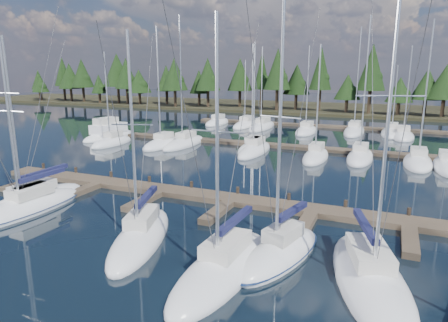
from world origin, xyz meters
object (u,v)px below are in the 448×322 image
at_px(front_sailboat_1, 27,208).
at_px(front_sailboat_4, 280,253).
at_px(front_sailboat_2, 141,237).
at_px(main_dock, 230,202).
at_px(motor_yacht_left, 109,134).
at_px(front_sailboat_5, 370,278).
at_px(front_sailboat_3, 222,268).
at_px(front_sailboat_0, 29,203).

height_order(front_sailboat_1, front_sailboat_4, front_sailboat_1).
bearing_deg(front_sailboat_2, main_dock, 73.78).
relative_size(main_dock, motor_yacht_left, 4.46).
relative_size(main_dock, front_sailboat_5, 2.79).
bearing_deg(front_sailboat_2, front_sailboat_4, 8.07).
height_order(main_dock, front_sailboat_4, front_sailboat_4).
bearing_deg(front_sailboat_4, front_sailboat_5, -11.11).
distance_m(front_sailboat_3, front_sailboat_4, 3.43).
xyz_separation_m(front_sailboat_0, front_sailboat_2, (10.82, -1.80, 0.01)).
bearing_deg(front_sailboat_3, front_sailboat_2, 164.90).
bearing_deg(main_dock, front_sailboat_0, -154.98).
bearing_deg(front_sailboat_3, front_sailboat_0, 168.55).
distance_m(front_sailboat_1, front_sailboat_3, 16.24).
distance_m(front_sailboat_1, motor_yacht_left, 30.45).
height_order(main_dock, front_sailboat_5, front_sailboat_5).
height_order(main_dock, front_sailboat_0, front_sailboat_0).
height_order(front_sailboat_1, motor_yacht_left, front_sailboat_1).
bearing_deg(front_sailboat_5, front_sailboat_2, -178.94).
bearing_deg(front_sailboat_2, motor_yacht_left, 131.44).
distance_m(main_dock, motor_yacht_left, 33.52).
bearing_deg(motor_yacht_left, front_sailboat_3, -44.07).
xyz_separation_m(front_sailboat_1, front_sailboat_3, (16.02, -2.63, -0.01)).
distance_m(front_sailboat_3, front_sailboat_5, 6.92).
distance_m(front_sailboat_0, front_sailboat_1, 0.95).
relative_size(main_dock, front_sailboat_2, 3.52).
bearing_deg(front_sailboat_3, main_dock, 110.19).
distance_m(front_sailboat_0, motor_yacht_left, 29.51).
distance_m(main_dock, front_sailboat_5, 12.76).
bearing_deg(front_sailboat_5, motor_yacht_left, 143.30).
bearing_deg(front_sailboat_0, motor_yacht_left, 117.88).
height_order(front_sailboat_2, motor_yacht_left, front_sailboat_2).
height_order(front_sailboat_0, front_sailboat_5, front_sailboat_5).
distance_m(front_sailboat_2, front_sailboat_4, 8.01).
relative_size(front_sailboat_4, motor_yacht_left, 1.38).
relative_size(front_sailboat_0, front_sailboat_4, 0.93).
relative_size(front_sailboat_1, front_sailboat_5, 0.95).
height_order(front_sailboat_4, front_sailboat_5, front_sailboat_5).
relative_size(front_sailboat_3, front_sailboat_5, 0.81).
xyz_separation_m(front_sailboat_0, motor_yacht_left, (-13.80, 26.09, 0.25)).
bearing_deg(front_sailboat_3, motor_yacht_left, 135.93).
bearing_deg(front_sailboat_4, motor_yacht_left, 140.58).
bearing_deg(front_sailboat_0, front_sailboat_4, -2.07).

